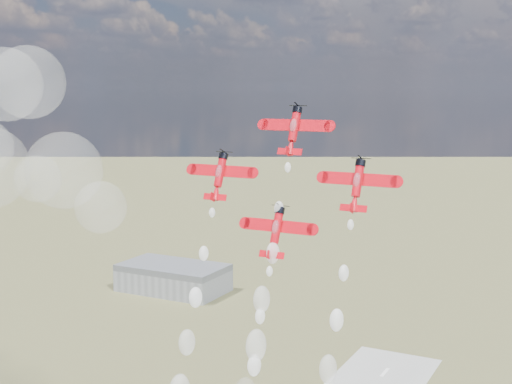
{
  "coord_description": "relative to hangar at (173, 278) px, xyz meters",
  "views": [
    {
      "loc": [
        66.91,
        -96.85,
        96.79
      ],
      "look_at": [
        7.27,
        19.21,
        77.6
      ],
      "focal_mm": 50.0,
      "sensor_mm": 36.0,
      "label": 1
    }
  ],
  "objects": [
    {
      "name": "hangar",
      "position": [
        0.0,
        0.0,
        0.0
      ],
      "size": [
        50.0,
        28.0,
        13.0
      ],
      "color": "gray",
      "rests_on": "ground"
    },
    {
      "name": "plane_lead",
      "position": [
        133.27,
        -157.2,
        82.7
      ],
      "size": [
        13.45,
        6.27,
        9.12
      ],
      "rotation": [
        1.17,
        0.0,
        0.0
      ],
      "color": "red",
      "rests_on": "ground"
    },
    {
      "name": "plane_left",
      "position": [
        119.58,
        -160.89,
        73.86
      ],
      "size": [
        13.45,
        6.27,
        9.12
      ],
      "rotation": [
        1.17,
        0.0,
        0.0
      ],
      "color": "red",
      "rests_on": "ground"
    },
    {
      "name": "plane_right",
      "position": [
        146.95,
        -160.89,
        73.86
      ],
      "size": [
        13.45,
        6.27,
        9.12
      ],
      "rotation": [
        1.17,
        0.0,
        0.0
      ],
      "color": "red",
      "rests_on": "ground"
    },
    {
      "name": "plane_slot",
      "position": [
        133.27,
        -164.59,
        65.02
      ],
      "size": [
        13.45,
        6.27,
        9.12
      ],
      "rotation": [
        1.17,
        0.0,
        0.0
      ],
      "color": "red",
      "rests_on": "ground"
    }
  ]
}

